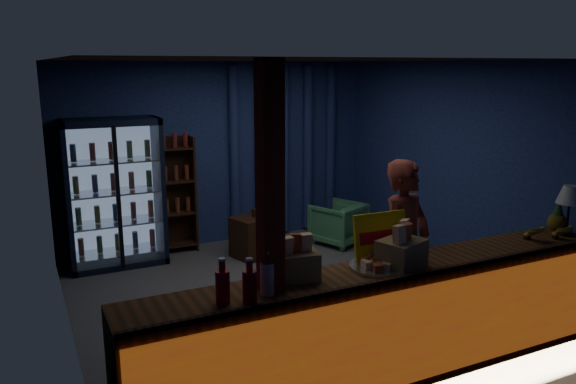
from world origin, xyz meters
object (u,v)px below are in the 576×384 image
green_chair (338,223)px  table_lamp (570,197)px  shopkeeper (405,249)px  pastry_tray (380,265)px

green_chair → table_lamp: table_lamp is taller
shopkeeper → green_chair: (0.89, 2.68, -0.55)m
pastry_tray → shopkeeper: bearing=38.7°
shopkeeper → pastry_tray: 0.86m
pastry_tray → table_lamp: table_lamp is taller
pastry_tray → green_chair: bearing=64.1°
shopkeeper → pastry_tray: bearing=-162.6°
green_chair → table_lamp: (0.57, -3.27, 1.03)m
shopkeeper → pastry_tray: (-0.67, -0.53, 0.12)m
shopkeeper → green_chair: shopkeeper is taller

